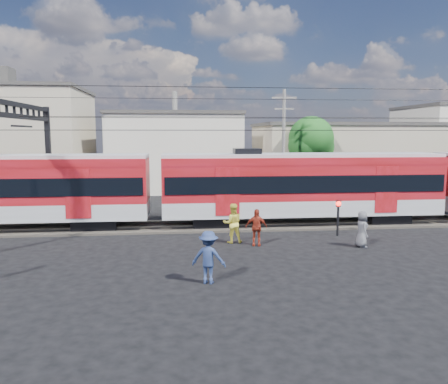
% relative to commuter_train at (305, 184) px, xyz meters
% --- Properties ---
extents(ground, '(120.00, 120.00, 0.00)m').
position_rel_commuter_train_xyz_m(ground, '(-5.61, -8.00, -2.40)').
color(ground, black).
rests_on(ground, ground).
extents(track_bed, '(70.00, 3.40, 0.12)m').
position_rel_commuter_train_xyz_m(track_bed, '(-5.61, 0.00, -2.34)').
color(track_bed, '#2D2823').
rests_on(track_bed, ground).
extents(rail_near, '(70.00, 0.12, 0.12)m').
position_rel_commuter_train_xyz_m(rail_near, '(-5.61, -0.75, -2.22)').
color(rail_near, '#59544C').
rests_on(rail_near, track_bed).
extents(rail_far, '(70.00, 0.12, 0.12)m').
position_rel_commuter_train_xyz_m(rail_far, '(-5.61, 0.75, -2.22)').
color(rail_far, '#59544C').
rests_on(rail_far, track_bed).
extents(commuter_train, '(50.30, 3.08, 4.17)m').
position_rel_commuter_train_xyz_m(commuter_train, '(0.00, 0.00, 0.00)').
color(commuter_train, black).
rests_on(commuter_train, ground).
extents(catenary, '(70.00, 9.30, 7.52)m').
position_rel_commuter_train_xyz_m(catenary, '(-14.26, -0.00, 2.73)').
color(catenary, black).
rests_on(catenary, ground).
extents(building_west, '(14.28, 10.20, 9.30)m').
position_rel_commuter_train_xyz_m(building_west, '(-22.61, 16.00, 2.25)').
color(building_west, gray).
rests_on(building_west, ground).
extents(building_midwest, '(12.24, 12.24, 7.30)m').
position_rel_commuter_train_xyz_m(building_midwest, '(-7.61, 19.00, 1.25)').
color(building_midwest, beige).
rests_on(building_midwest, ground).
extents(building_mideast, '(16.32, 10.20, 6.30)m').
position_rel_commuter_train_xyz_m(building_mideast, '(8.39, 16.00, 0.75)').
color(building_mideast, gray).
rests_on(building_mideast, ground).
extents(utility_pole_mid, '(1.80, 0.24, 8.50)m').
position_rel_commuter_train_xyz_m(utility_pole_mid, '(0.39, 7.00, 2.13)').
color(utility_pole_mid, slate).
rests_on(utility_pole_mid, ground).
extents(tree_near, '(3.82, 3.64, 6.72)m').
position_rel_commuter_train_xyz_m(tree_near, '(3.58, 10.09, 2.26)').
color(tree_near, '#382619').
rests_on(tree_near, ground).
extents(pedestrian_b, '(0.97, 0.77, 1.94)m').
position_rel_commuter_train_xyz_m(pedestrian_b, '(-4.70, -3.87, -1.43)').
color(pedestrian_b, '#E1D546').
rests_on(pedestrian_b, ground).
extents(pedestrian_c, '(1.38, 1.04, 1.90)m').
position_rel_commuter_train_xyz_m(pedestrian_c, '(-6.27, -9.58, -1.45)').
color(pedestrian_c, navy).
rests_on(pedestrian_c, ground).
extents(pedestrian_d, '(1.08, 0.57, 1.77)m').
position_rel_commuter_train_xyz_m(pedestrian_d, '(-3.65, -4.52, -1.52)').
color(pedestrian_d, maroon).
rests_on(pedestrian_d, ground).
extents(pedestrian_e, '(0.55, 0.84, 1.71)m').
position_rel_commuter_train_xyz_m(pedestrian_e, '(1.24, -5.32, -1.55)').
color(pedestrian_e, '#4F5055').
rests_on(pedestrian_e, ground).
extents(crossing_signal, '(0.27, 0.27, 1.88)m').
position_rel_commuter_train_xyz_m(crossing_signal, '(0.93, -3.01, -1.10)').
color(crossing_signal, black).
rests_on(crossing_signal, ground).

